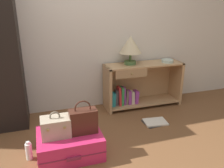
% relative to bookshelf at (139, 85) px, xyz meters
% --- Properties ---
extents(ground_plane, '(9.00, 9.00, 0.00)m').
position_rel_bookshelf_xyz_m(ground_plane, '(-0.83, -1.26, -0.33)').
color(ground_plane, brown).
extents(back_wall, '(6.40, 0.10, 2.60)m').
position_rel_bookshelf_xyz_m(back_wall, '(-0.83, 0.24, 0.97)').
color(back_wall, silver).
rests_on(back_wall, ground_plane).
extents(bookshelf, '(1.18, 0.38, 0.67)m').
position_rel_bookshelf_xyz_m(bookshelf, '(0.00, 0.00, 0.00)').
color(bookshelf, tan).
rests_on(bookshelf, ground_plane).
extents(table_lamp, '(0.32, 0.32, 0.41)m').
position_rel_bookshelf_xyz_m(table_lamp, '(-0.15, 0.01, 0.61)').
color(table_lamp, '#4C7542').
rests_on(table_lamp, bookshelf).
extents(bowl, '(0.18, 0.18, 0.04)m').
position_rel_bookshelf_xyz_m(bowl, '(0.43, -0.05, 0.36)').
color(bowl, silver).
rests_on(bowl, bookshelf).
extents(suitcase_large, '(0.66, 0.54, 0.25)m').
position_rel_bookshelf_xyz_m(suitcase_large, '(-1.20, -0.94, -0.20)').
color(suitcase_large, '#DB2860').
rests_on(suitcase_large, ground_plane).
extents(train_case, '(0.29, 0.21, 0.27)m').
position_rel_bookshelf_xyz_m(train_case, '(-1.33, -0.95, 0.02)').
color(train_case, '#B7A88E').
rests_on(train_case, suitcase_large).
extents(handbag, '(0.28, 0.14, 0.36)m').
position_rel_bookshelf_xyz_m(handbag, '(-1.05, -0.96, 0.05)').
color(handbag, '#472319').
rests_on(handbag, suitcase_large).
extents(bottle, '(0.07, 0.07, 0.20)m').
position_rel_bookshelf_xyz_m(bottle, '(-1.61, -0.90, -0.23)').
color(bottle, white).
rests_on(bottle, ground_plane).
extents(open_book_on_floor, '(0.33, 0.26, 0.02)m').
position_rel_bookshelf_xyz_m(open_book_on_floor, '(-0.01, -0.60, -0.32)').
color(open_book_on_floor, white).
rests_on(open_book_on_floor, ground_plane).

